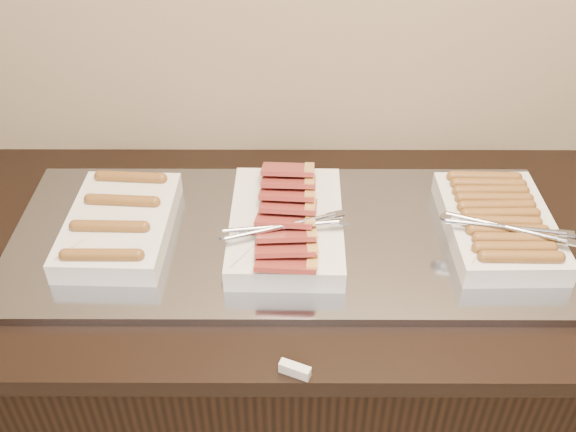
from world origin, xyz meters
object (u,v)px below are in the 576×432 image
object	(u,v)px
dish_right	(499,223)
counter	(298,368)
warming_tray	(286,237)
dish_left	(120,224)
dish_center	(286,223)

from	to	relation	value
dish_right	counter	bearing A→B (deg)	178.53
warming_tray	dish_left	distance (m)	0.36
dish_left	dish_right	bearing A→B (deg)	1.28
counter	dish_center	bearing A→B (deg)	-172.51
counter	dish_center	size ratio (longest dim) A/B	5.35
warming_tray	counter	bearing A→B (deg)	0.00
counter	warming_tray	distance (m)	0.46
warming_tray	dish_right	distance (m)	0.46
dish_left	dish_right	world-z (taller)	dish_right
dish_left	dish_center	bearing A→B (deg)	0.96
counter	dish_center	world-z (taller)	dish_center
dish_center	dish_right	world-z (taller)	dish_center
warming_tray	dish_right	size ratio (longest dim) A/B	3.57
dish_left	dish_center	size ratio (longest dim) A/B	0.86
counter	dish_center	xyz separation A→B (m)	(-0.03, -0.00, 0.50)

